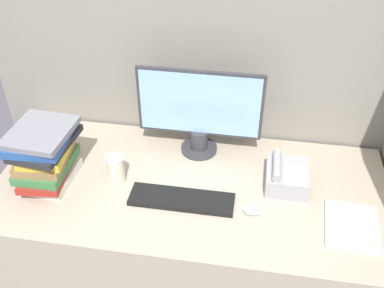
% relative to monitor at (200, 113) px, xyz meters
% --- Properties ---
extents(cubicle_panel_rear, '(2.10, 0.04, 1.70)m').
position_rel_monitor_xyz_m(cubicle_panel_rear, '(-0.00, 0.18, -0.13)').
color(cubicle_panel_rear, gray).
rests_on(cubicle_panel_rear, ground_plane).
extents(desk, '(1.70, 0.80, 0.77)m').
position_rel_monitor_xyz_m(desk, '(-0.00, -0.26, -0.60)').
color(desk, tan).
rests_on(desk, ground_plane).
extents(monitor, '(0.57, 0.17, 0.42)m').
position_rel_monitor_xyz_m(monitor, '(0.00, 0.00, 0.00)').
color(monitor, '#333338').
rests_on(monitor, desk).
extents(keyboard, '(0.44, 0.13, 0.02)m').
position_rel_monitor_xyz_m(keyboard, '(-0.02, -0.36, -0.20)').
color(keyboard, black).
rests_on(keyboard, desk).
extents(mouse, '(0.07, 0.04, 0.04)m').
position_rel_monitor_xyz_m(mouse, '(0.27, -0.38, -0.19)').
color(mouse, silver).
rests_on(mouse, desk).
extents(coffee_cup, '(0.08, 0.08, 0.13)m').
position_rel_monitor_xyz_m(coffee_cup, '(-0.32, -0.28, -0.14)').
color(coffee_cup, beige).
rests_on(coffee_cup, desk).
extents(book_stack, '(0.26, 0.32, 0.27)m').
position_rel_monitor_xyz_m(book_stack, '(-0.61, -0.32, -0.07)').
color(book_stack, silver).
rests_on(book_stack, desk).
extents(desk_telephone, '(0.18, 0.20, 0.12)m').
position_rel_monitor_xyz_m(desk_telephone, '(0.40, -0.18, -0.16)').
color(desk_telephone, '#99999E').
rests_on(desk_telephone, desk).
extents(paper_pile, '(0.22, 0.26, 0.01)m').
position_rel_monitor_xyz_m(paper_pile, '(0.66, -0.39, -0.20)').
color(paper_pile, white).
rests_on(paper_pile, desk).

